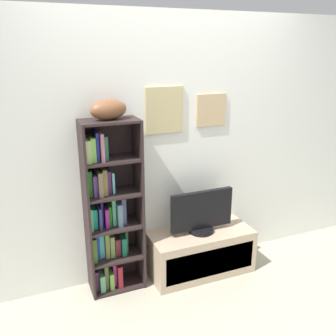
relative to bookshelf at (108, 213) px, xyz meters
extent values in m
cube|color=silver|center=(0.58, 0.13, 0.46)|extent=(4.80, 0.06, 2.30)
cube|color=tan|center=(0.54, 0.09, 0.81)|extent=(0.33, 0.02, 0.39)
cube|color=#CFA88E|center=(0.54, 0.09, 0.81)|extent=(0.28, 0.01, 0.34)
cube|color=tan|center=(0.99, 0.09, 0.79)|extent=(0.28, 0.02, 0.28)
cube|color=gray|center=(0.99, 0.09, 0.79)|extent=(0.23, 0.01, 0.23)
cube|color=black|center=(-0.18, -0.03, 0.05)|extent=(0.02, 0.27, 1.48)
cube|color=black|center=(0.26, -0.03, 0.05)|extent=(0.02, 0.27, 1.48)
cube|color=black|center=(0.04, 0.10, 0.05)|extent=(0.46, 0.01, 1.48)
cube|color=black|center=(0.04, -0.03, -0.69)|extent=(0.42, 0.26, 0.02)
cube|color=black|center=(0.04, -0.03, -0.40)|extent=(0.42, 0.26, 0.02)
cube|color=black|center=(0.04, -0.03, -0.11)|extent=(0.42, 0.26, 0.02)
cube|color=black|center=(0.04, -0.03, 0.18)|extent=(0.42, 0.26, 0.02)
cube|color=black|center=(0.04, -0.03, 0.47)|extent=(0.42, 0.26, 0.02)
cube|color=black|center=(0.04, -0.03, 0.78)|extent=(0.42, 0.26, 0.02)
cube|color=#512A4C|center=(-0.15, 0.01, -0.58)|extent=(0.04, 0.18, 0.19)
cube|color=#5EA36F|center=(-0.10, -0.01, -0.60)|extent=(0.04, 0.21, 0.16)
cube|color=#576136|center=(-0.06, 0.00, -0.56)|extent=(0.03, 0.18, 0.22)
cube|color=#71AF43|center=(-0.02, -0.01, -0.60)|extent=(0.03, 0.21, 0.15)
cube|color=#B33F91|center=(0.02, 0.01, -0.57)|extent=(0.03, 0.16, 0.21)
cube|color=maroon|center=(0.05, -0.01, -0.57)|extent=(0.04, 0.21, 0.21)
cube|color=#47751E|center=(-0.15, 0.00, -0.28)|extent=(0.04, 0.19, 0.22)
cube|color=#1F3899|center=(-0.11, 0.02, -0.28)|extent=(0.03, 0.15, 0.22)
cube|color=#4BB8C2|center=(-0.07, 0.03, -0.28)|extent=(0.04, 0.14, 0.22)
cube|color=olive|center=(-0.03, 0.01, -0.27)|extent=(0.04, 0.16, 0.24)
cube|color=olive|center=(0.01, 0.01, -0.29)|extent=(0.04, 0.16, 0.19)
cube|color=maroon|center=(0.06, 0.02, -0.31)|extent=(0.04, 0.15, 0.15)
cube|color=#16664B|center=(0.11, 0.00, -0.30)|extent=(0.04, 0.18, 0.16)
cube|color=#35593D|center=(0.14, 0.03, -0.29)|extent=(0.02, 0.14, 0.20)
cube|color=#59AE68|center=(-0.15, 0.00, 0.00)|extent=(0.02, 0.19, 0.19)
cube|color=#24B59F|center=(-0.12, 0.02, -0.01)|extent=(0.04, 0.15, 0.17)
cube|color=navy|center=(-0.08, 0.00, -0.01)|extent=(0.02, 0.19, 0.19)
cube|color=navy|center=(-0.06, 0.03, 0.01)|extent=(0.02, 0.14, 0.21)
cube|color=#9A1E8C|center=(-0.03, 0.01, -0.02)|extent=(0.03, 0.17, 0.16)
cube|color=#226C13|center=(0.00, 0.02, -0.01)|extent=(0.02, 0.15, 0.18)
cube|color=#58BB87|center=(0.04, 0.02, 0.01)|extent=(0.03, 0.15, 0.23)
cube|color=slate|center=(0.08, -0.01, 0.00)|extent=(0.04, 0.20, 0.20)
cube|color=#525384|center=(0.12, 0.01, 0.02)|extent=(0.04, 0.16, 0.23)
cube|color=#2A8A20|center=(-0.14, 0.02, 0.29)|extent=(0.04, 0.15, 0.21)
cube|color=#5F3691|center=(-0.10, 0.00, 0.28)|extent=(0.03, 0.18, 0.17)
cube|color=#756149|center=(-0.07, -0.01, 0.29)|extent=(0.04, 0.21, 0.20)
cube|color=olive|center=(-0.03, 0.00, 0.30)|extent=(0.04, 0.18, 0.22)
cube|color=#5A2D5E|center=(0.01, 0.02, 0.28)|extent=(0.03, 0.14, 0.18)
cube|color=#64B0CB|center=(0.04, 0.01, 0.28)|extent=(0.02, 0.16, 0.18)
cube|color=#A2B56D|center=(-0.15, -0.01, 0.57)|extent=(0.04, 0.22, 0.18)
cube|color=#72B449|center=(-0.10, 0.00, 0.57)|extent=(0.04, 0.19, 0.19)
cube|color=navy|center=(-0.07, 0.00, 0.59)|extent=(0.02, 0.19, 0.23)
cube|color=#A76172|center=(-0.04, -0.01, 0.59)|extent=(0.03, 0.22, 0.22)
cube|color=#2D6046|center=(0.00, 0.01, 0.57)|extent=(0.03, 0.17, 0.19)
ellipsoid|color=brown|center=(0.04, -0.03, 0.86)|extent=(0.32, 0.21, 0.15)
cube|color=tan|center=(0.82, -0.10, -0.49)|extent=(0.95, 0.42, 0.41)
cube|color=#816F5B|center=(0.82, -0.31, -0.49)|extent=(0.86, 0.01, 0.26)
cylinder|color=black|center=(0.82, -0.10, -0.27)|extent=(0.22, 0.22, 0.04)
cube|color=black|center=(0.82, -0.10, -0.07)|extent=(0.59, 0.04, 0.35)
cube|color=#50779F|center=(0.82, -0.12, -0.07)|extent=(0.55, 0.01, 0.31)
camera|label=1|loc=(-0.60, -2.76, 1.30)|focal=39.23mm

